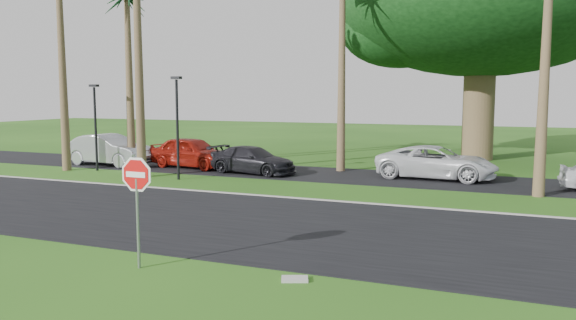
{
  "coord_description": "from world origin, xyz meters",
  "views": [
    {
      "loc": [
        8.13,
        -12.95,
        3.83
      ],
      "look_at": [
        1.56,
        3.15,
        1.8
      ],
      "focal_mm": 35.0,
      "sensor_mm": 36.0,
      "label": 1
    }
  ],
  "objects_px": {
    "car_red": "(192,153)",
    "car_minivan": "(436,163)",
    "stop_sign_near": "(137,189)",
    "car_dark": "(252,160)",
    "car_silver": "(109,150)"
  },
  "relations": [
    {
      "from": "car_red",
      "to": "car_minivan",
      "type": "height_order",
      "value": "car_red"
    },
    {
      "from": "stop_sign_near",
      "to": "car_minivan",
      "type": "bearing_deg",
      "value": 74.98
    },
    {
      "from": "car_dark",
      "to": "car_minivan",
      "type": "bearing_deg",
      "value": -70.9
    },
    {
      "from": "car_dark",
      "to": "car_red",
      "type": "bearing_deg",
      "value": 88.36
    },
    {
      "from": "car_red",
      "to": "car_dark",
      "type": "relative_size",
      "value": 1.06
    },
    {
      "from": "car_red",
      "to": "car_dark",
      "type": "bearing_deg",
      "value": -91.81
    },
    {
      "from": "car_dark",
      "to": "car_minivan",
      "type": "height_order",
      "value": "car_minivan"
    },
    {
      "from": "car_red",
      "to": "car_dark",
      "type": "xyz_separation_m",
      "value": [
        3.87,
        -0.71,
        -0.16
      ]
    },
    {
      "from": "stop_sign_near",
      "to": "car_dark",
      "type": "bearing_deg",
      "value": 106.26
    },
    {
      "from": "car_minivan",
      "to": "car_silver",
      "type": "bearing_deg",
      "value": 98.22
    },
    {
      "from": "stop_sign_near",
      "to": "car_silver",
      "type": "relative_size",
      "value": 0.52
    },
    {
      "from": "car_red",
      "to": "car_minivan",
      "type": "xyz_separation_m",
      "value": [
        12.41,
        0.86,
        -0.07
      ]
    },
    {
      "from": "stop_sign_near",
      "to": "car_minivan",
      "type": "distance_m",
      "value": 16.68
    },
    {
      "from": "car_red",
      "to": "car_minivan",
      "type": "distance_m",
      "value": 12.44
    },
    {
      "from": "stop_sign_near",
      "to": "car_silver",
      "type": "bearing_deg",
      "value": 131.63
    }
  ]
}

